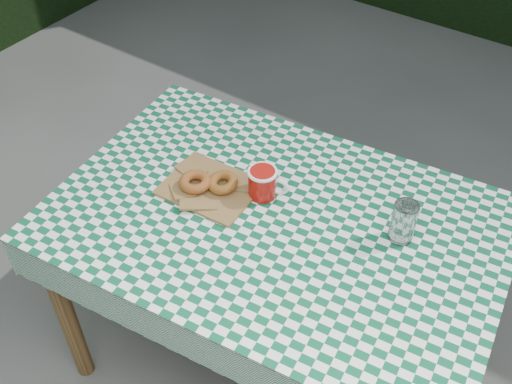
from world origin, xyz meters
TOP-DOWN VIEW (x-y plane):
  - table at (-0.20, 0.07)m, footprint 1.37×1.00m
  - tablecloth at (-0.20, 0.07)m, footprint 1.40×1.02m
  - paper_bag at (-0.43, 0.07)m, footprint 0.29×0.24m
  - bagel_front at (-0.47, 0.04)m, footprint 0.13×0.13m
  - bagel_back at (-0.40, 0.08)m, footprint 0.13×0.13m
  - coffee_mug at (-0.29, 0.13)m, footprint 0.21×0.21m
  - drinking_glass at (0.13, 0.21)m, footprint 0.09×0.09m

SIDE VIEW (x-z plane):
  - table at x=-0.20m, z-range 0.00..0.75m
  - tablecloth at x=-0.20m, z-range 0.75..0.76m
  - paper_bag at x=-0.43m, z-range 0.76..0.77m
  - bagel_back at x=-0.40m, z-range 0.77..0.80m
  - bagel_front at x=-0.47m, z-range 0.77..0.80m
  - coffee_mug at x=-0.29m, z-range 0.76..0.85m
  - drinking_glass at x=0.13m, z-range 0.76..0.88m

